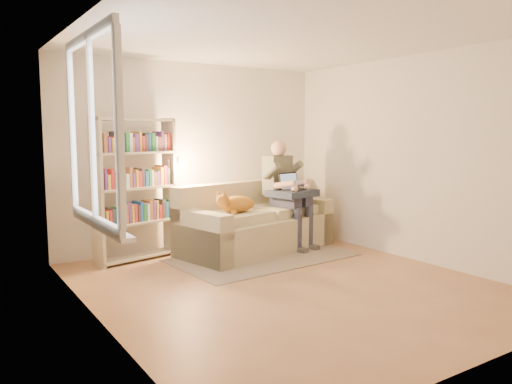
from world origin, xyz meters
TOP-DOWN VIEW (x-y plane):
  - floor at (0.00, 0.00)m, footprint 4.50×4.50m
  - ceiling at (0.00, 0.00)m, footprint 4.00×4.50m
  - wall_left at (-2.00, 0.00)m, footprint 0.02×4.50m
  - wall_right at (2.00, 0.00)m, footprint 0.02×4.50m
  - wall_back at (0.00, 2.25)m, footprint 4.00×0.02m
  - wall_front at (0.00, -2.25)m, footprint 4.00×0.02m
  - window at (-1.95, 0.20)m, footprint 0.12×1.52m
  - sofa at (0.57, 1.54)m, footprint 2.36×1.43m
  - person at (1.05, 1.47)m, footprint 0.52×0.72m
  - cat at (0.08, 1.29)m, footprint 0.72×0.37m
  - blanket at (1.08, 1.34)m, footprint 0.70×0.61m
  - laptop at (1.08, 1.35)m, footprint 0.42×0.35m
  - bookshelf at (-0.99, 1.90)m, footprint 1.24×0.49m
  - rug at (0.42, 1.11)m, footprint 2.40×1.53m

SIDE VIEW (x-z plane):
  - floor at x=0.00m, z-range 0.00..0.00m
  - rug at x=0.42m, z-range 0.00..0.01m
  - sofa at x=0.57m, z-range -0.13..0.81m
  - cat at x=0.08m, z-range 0.58..0.85m
  - blanket at x=1.08m, z-range 0.74..0.83m
  - person at x=1.05m, z-range 0.10..1.63m
  - laptop at x=1.08m, z-range 0.73..1.05m
  - bookshelf at x=-0.99m, z-range 0.10..1.91m
  - wall_left at x=-2.00m, z-range 0.00..2.60m
  - wall_right at x=2.00m, z-range 0.00..2.60m
  - wall_back at x=0.00m, z-range 0.00..2.60m
  - wall_front at x=0.00m, z-range 0.00..2.60m
  - window at x=-1.95m, z-range 0.53..2.22m
  - ceiling at x=0.00m, z-range 2.59..2.61m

